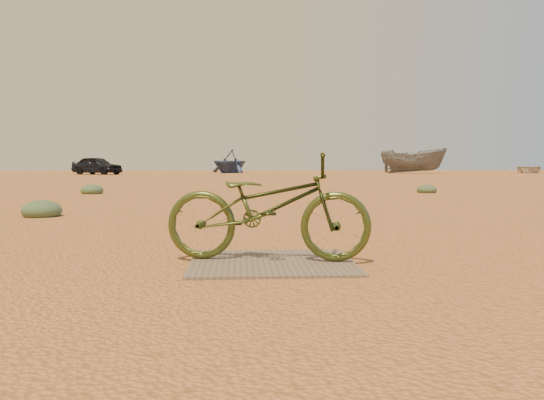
{
  "coord_description": "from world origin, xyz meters",
  "views": [
    {
      "loc": [
        -0.64,
        -4.41,
        0.89
      ],
      "look_at": [
        -0.37,
        0.2,
        0.57
      ],
      "focal_mm": 35.0,
      "sensor_mm": 36.0,
      "label": 1
    }
  ],
  "objects": [
    {
      "name": "ground",
      "position": [
        0.0,
        0.0,
        0.0
      ],
      "size": [
        120.0,
        120.0,
        0.0
      ],
      "primitive_type": "plane",
      "color": "#C97843",
      "rests_on": "ground"
    },
    {
      "name": "bicycle",
      "position": [
        -0.4,
        0.28,
        0.5
      ],
      "size": [
        1.9,
        0.93,
        0.96
      ],
      "primitive_type": "imported",
      "rotation": [
        0.0,
        0.0,
        1.41
      ],
      "color": "#3B481D",
      "rests_on": "plywood_board"
    },
    {
      "name": "kale_b",
      "position": [
        4.92,
        11.13,
        0.0
      ],
      "size": [
        0.58,
        0.58,
        0.32
      ],
      "primitive_type": "ellipsoid",
      "color": "#4B6142",
      "rests_on": "ground"
    },
    {
      "name": "kale_a",
      "position": [
        -3.96,
        4.58,
        0.0
      ],
      "size": [
        0.64,
        0.64,
        0.35
      ],
      "primitive_type": "ellipsoid",
      "color": "#4B6142",
      "rests_on": "ground"
    },
    {
      "name": "kale_c",
      "position": [
        -4.96,
        11.2,
        0.0
      ],
      "size": [
        0.64,
        0.64,
        0.35
      ],
      "primitive_type": "ellipsoid",
      "color": "#4B6142",
      "rests_on": "ground"
    },
    {
      "name": "plywood_board",
      "position": [
        -0.37,
        0.2,
        0.01
      ],
      "size": [
        1.44,
        1.24,
        0.02
      ],
      "primitive_type": "cube",
      "color": "brown",
      "rests_on": "ground"
    },
    {
      "name": "boat_far_left",
      "position": [
        -1.6,
        42.86,
        1.06
      ],
      "size": [
        5.28,
        5.32,
        2.12
      ],
      "primitive_type": "imported",
      "rotation": [
        0.0,
        0.0,
        -0.73
      ],
      "color": "navy",
      "rests_on": "ground"
    },
    {
      "name": "boat_mid_right",
      "position": [
        14.32,
        40.94,
        1.09
      ],
      "size": [
        5.98,
        4.4,
        2.18
      ],
      "primitive_type": "imported",
      "rotation": [
        0.0,
        0.0,
        1.11
      ],
      "color": "slate",
      "rests_on": "ground"
    },
    {
      "name": "car",
      "position": [
        -11.8,
        37.48,
        0.7
      ],
      "size": [
        4.39,
        3.4,
        1.4
      ],
      "primitive_type": "imported",
      "rotation": [
        0.0,
        0.0,
        1.08
      ],
      "color": "black",
      "rests_on": "ground"
    },
    {
      "name": "boat_far_right",
      "position": [
        25.25,
        41.92,
        0.45
      ],
      "size": [
        4.3,
        5.06,
        0.89
      ],
      "primitive_type": "imported",
      "rotation": [
        0.0,
        0.0,
        -0.33
      ],
      "color": "beige",
      "rests_on": "ground"
    }
  ]
}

